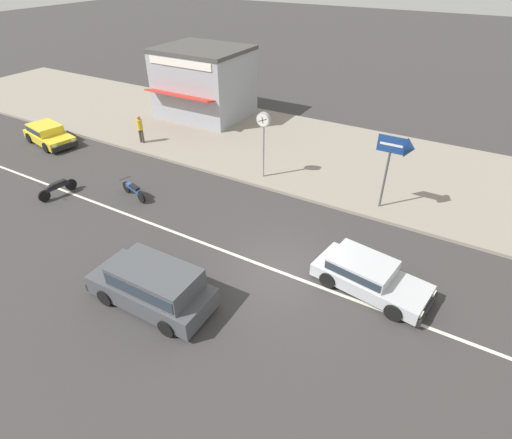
% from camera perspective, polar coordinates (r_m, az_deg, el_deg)
% --- Properties ---
extents(ground_plane, '(160.00, 160.00, 0.00)m').
position_cam_1_polar(ground_plane, '(14.87, 3.25, -7.42)').
color(ground_plane, '#383535').
extents(lane_centre_stripe, '(50.40, 0.14, 0.01)m').
position_cam_1_polar(lane_centre_stripe, '(14.86, 3.25, -7.41)').
color(lane_centre_stripe, silver).
rests_on(lane_centre_stripe, ground).
extents(kerb_strip, '(68.00, 10.00, 0.15)m').
position_cam_1_polar(kerb_strip, '(22.86, 15.00, 7.65)').
color(kerb_strip, gray).
rests_on(kerb_strip, ground).
extents(hatchback_yellow_1, '(3.89, 2.26, 1.10)m').
position_cam_1_polar(hatchback_yellow_1, '(27.73, -27.57, 10.80)').
color(hatchback_yellow_1, yellow).
rests_on(hatchback_yellow_1, ground).
extents(minivan_dark_grey_2, '(4.34, 1.92, 1.56)m').
position_cam_1_polar(minivan_dark_grey_2, '(13.53, -14.47, -8.96)').
color(minivan_dark_grey_2, '#47494F').
rests_on(minivan_dark_grey_2, ground).
extents(hatchback_silver_4, '(4.17, 2.24, 1.10)m').
position_cam_1_polar(hatchback_silver_4, '(14.37, 15.65, -7.54)').
color(hatchback_silver_4, '#B7BABF').
rests_on(hatchback_silver_4, ground).
extents(motorcycle_1, '(1.87, 0.74, 0.80)m').
position_cam_1_polar(motorcycle_1, '(19.83, -17.15, 4.14)').
color(motorcycle_1, black).
rests_on(motorcycle_1, ground).
extents(motorcycle_2, '(0.56, 1.94, 0.80)m').
position_cam_1_polar(motorcycle_2, '(21.33, -26.57, 4.09)').
color(motorcycle_2, black).
rests_on(motorcycle_2, ground).
extents(street_clock, '(0.70, 0.22, 3.37)m').
position_cam_1_polar(street_clock, '(19.63, 1.07, 12.81)').
color(street_clock, '#9E9EA3').
rests_on(street_clock, kerb_strip).
extents(arrow_signboard, '(1.52, 0.78, 3.41)m').
position_cam_1_polar(arrow_signboard, '(17.64, 20.48, 9.19)').
color(arrow_signboard, '#4C4C51').
rests_on(arrow_signboard, kerb_strip).
extents(pedestrian_near_clock, '(0.34, 0.34, 1.65)m').
position_cam_1_polar(pedestrian_near_clock, '(25.20, -16.25, 12.54)').
color(pedestrian_near_clock, '#4C4238').
rests_on(pedestrian_near_clock, kerb_strip).
extents(shopfront_mid_block, '(5.73, 5.54, 4.46)m').
position_cam_1_polar(shopfront_mid_block, '(28.78, -7.42, 18.89)').
color(shopfront_mid_block, '#999EA8').
rests_on(shopfront_mid_block, kerb_strip).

